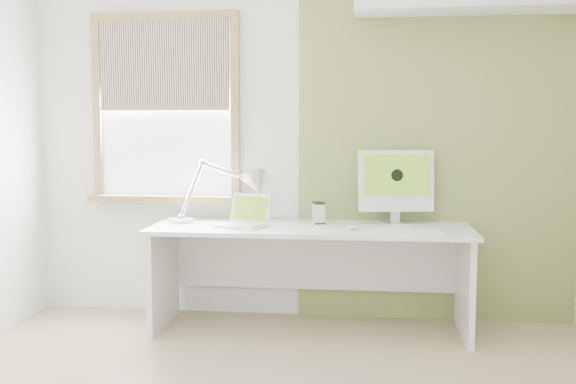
# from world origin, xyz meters

# --- Properties ---
(room) EXTENTS (4.04, 3.54, 2.64)m
(room) POSITION_xyz_m (0.00, 0.00, 1.30)
(room) COLOR tan
(room) RESTS_ON ground
(accent_wall) EXTENTS (2.00, 0.02, 2.60)m
(accent_wall) POSITION_xyz_m (1.00, 1.74, 1.30)
(accent_wall) COLOR olive
(accent_wall) RESTS_ON room
(window) EXTENTS (1.20, 0.14, 1.42)m
(window) POSITION_xyz_m (-1.00, 1.71, 1.54)
(window) COLOR olive
(window) RESTS_ON room
(desk) EXTENTS (2.20, 0.70, 0.73)m
(desk) POSITION_xyz_m (0.12, 1.44, 0.53)
(desk) COLOR white
(desk) RESTS_ON room
(desk_lamp) EXTENTS (0.81, 0.41, 0.45)m
(desk_lamp) POSITION_xyz_m (-0.39, 1.59, 0.97)
(desk_lamp) COLOR silver
(desk_lamp) RESTS_ON desk
(laptop) EXTENTS (0.39, 0.35, 0.22)m
(laptop) POSITION_xyz_m (-0.33, 1.35, 0.78)
(laptop) COLOR silver
(laptop) RESTS_ON desk
(phone_dock) EXTENTS (0.09, 0.09, 0.14)m
(phone_dock) POSITION_xyz_m (0.15, 1.53, 0.77)
(phone_dock) COLOR silver
(phone_dock) RESTS_ON desk
(external_drive) EXTENTS (0.10, 0.13, 0.15)m
(external_drive) POSITION_xyz_m (0.16, 1.53, 0.81)
(external_drive) COLOR silver
(external_drive) RESTS_ON desk
(imac) EXTENTS (0.54, 0.22, 0.52)m
(imac) POSITION_xyz_m (0.71, 1.59, 1.02)
(imac) COLOR silver
(imac) RESTS_ON desk
(keyboard) EXTENTS (0.47, 0.15, 0.02)m
(keyboard) POSITION_xyz_m (0.76, 1.21, 0.74)
(keyboard) COLOR white
(keyboard) RESTS_ON desk
(mouse) EXTENTS (0.09, 0.11, 0.03)m
(mouse) POSITION_xyz_m (0.40, 1.28, 0.74)
(mouse) COLOR white
(mouse) RESTS_ON desk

